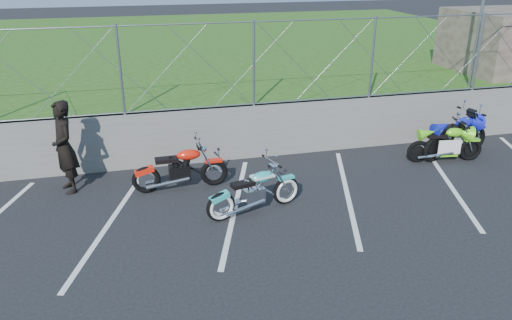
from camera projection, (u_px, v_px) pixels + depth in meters
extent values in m
plane|color=black|center=(247.00, 231.00, 9.06)|extent=(90.00, 90.00, 0.00)
cube|color=#60605C|center=(214.00, 135.00, 11.95)|extent=(30.00, 0.22, 1.30)
cube|color=#254D14|center=(174.00, 58.00, 20.92)|extent=(30.00, 20.00, 1.30)
cylinder|color=gray|center=(210.00, 23.00, 10.96)|extent=(28.00, 0.03, 0.03)
cylinder|color=gray|center=(213.00, 107.00, 11.69)|extent=(28.00, 0.03, 0.03)
cylinder|color=gray|center=(479.00, 30.00, 13.12)|extent=(0.08, 0.08, 3.00)
cube|color=silver|center=(111.00, 220.00, 9.42)|extent=(1.49, 4.31, 0.01)
cube|color=silver|center=(236.00, 206.00, 9.96)|extent=(1.49, 4.31, 0.01)
cube|color=silver|center=(347.00, 193.00, 10.50)|extent=(1.49, 4.31, 0.01)
cube|color=silver|center=(447.00, 181.00, 11.04)|extent=(1.49, 4.31, 0.01)
torus|color=black|center=(221.00, 207.00, 9.30)|extent=(0.59, 0.25, 0.59)
torus|color=black|center=(286.00, 190.00, 9.95)|extent=(0.59, 0.25, 0.59)
cube|color=silver|center=(254.00, 196.00, 9.59)|extent=(0.46, 0.35, 0.30)
ellipsoid|color=#2FBCB3|center=(262.00, 177.00, 9.54)|extent=(0.51, 0.33, 0.21)
cube|color=black|center=(243.00, 184.00, 9.38)|extent=(0.48, 0.32, 0.08)
cube|color=#2FBCB3|center=(286.00, 178.00, 9.84)|extent=(0.36, 0.22, 0.05)
cylinder|color=silver|center=(271.00, 161.00, 9.53)|extent=(0.19, 0.62, 0.02)
torus|color=black|center=(146.00, 180.00, 10.39)|extent=(0.60, 0.12, 0.59)
torus|color=black|center=(214.00, 173.00, 10.74)|extent=(0.60, 0.12, 0.59)
cube|color=black|center=(180.00, 173.00, 10.53)|extent=(0.45, 0.28, 0.33)
ellipsoid|color=red|center=(189.00, 155.00, 10.44)|extent=(0.51, 0.24, 0.22)
cube|color=black|center=(167.00, 160.00, 10.35)|extent=(0.48, 0.24, 0.09)
cube|color=red|center=(214.00, 161.00, 10.64)|extent=(0.37, 0.15, 0.06)
cylinder|color=silver|center=(198.00, 143.00, 10.40)|extent=(0.04, 0.69, 0.03)
torus|color=black|center=(418.00, 152.00, 11.95)|extent=(0.56, 0.18, 0.55)
torus|color=black|center=(470.00, 150.00, 12.06)|extent=(0.56, 0.18, 0.55)
cube|color=black|center=(444.00, 147.00, 11.97)|extent=(0.46, 0.32, 0.31)
ellipsoid|color=#6DE91D|center=(455.00, 132.00, 11.85)|extent=(0.51, 0.30, 0.21)
cube|color=black|center=(436.00, 135.00, 11.83)|extent=(0.49, 0.29, 0.08)
cube|color=#6DE91D|center=(472.00, 140.00, 11.97)|extent=(0.37, 0.19, 0.06)
cylinder|color=silver|center=(462.00, 124.00, 11.78)|extent=(0.13, 0.66, 0.03)
torus|color=black|center=(433.00, 149.00, 11.96)|extent=(0.65, 0.28, 0.64)
torus|color=black|center=(476.00, 139.00, 12.65)|extent=(0.65, 0.28, 0.64)
cube|color=black|center=(455.00, 140.00, 12.26)|extent=(0.55, 0.42, 0.36)
ellipsoid|color=#161FD5|center=(464.00, 122.00, 12.20)|extent=(0.61, 0.40, 0.25)
cube|color=black|center=(449.00, 128.00, 12.00)|extent=(0.58, 0.39, 0.10)
cube|color=#161FD5|center=(478.00, 128.00, 12.54)|extent=(0.43, 0.26, 0.06)
cylinder|color=silver|center=(471.00, 111.00, 12.19)|extent=(0.23, 0.75, 0.03)
imported|color=black|center=(64.00, 147.00, 10.25)|extent=(0.70, 0.84, 1.96)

